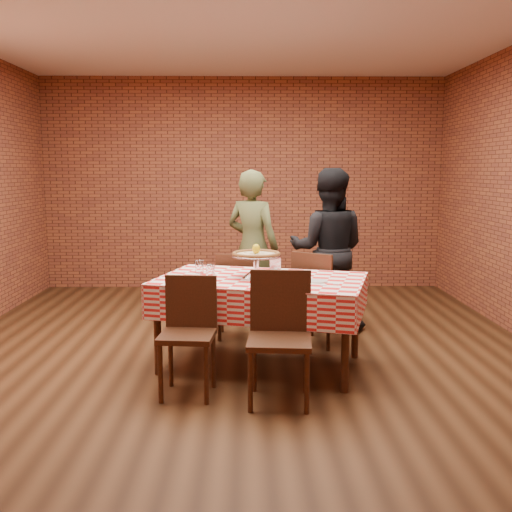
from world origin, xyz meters
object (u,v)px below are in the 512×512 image
pizza (256,255)px  chair_near_right (280,339)px  chair_far_left (237,294)px  chair_far_right (320,297)px  chair_near_left (187,338)px  condiment_caddy (275,264)px  pizza_stand (256,266)px  diner_black (328,250)px  diner_olive (253,247)px  water_glass_right (199,267)px  table (261,323)px  water_glass_left (210,271)px

pizza → chair_near_right: size_ratio=0.43×
chair_far_left → chair_far_right: 0.83m
chair_near_left → condiment_caddy: bearing=59.0°
condiment_caddy → pizza_stand: bearing=-124.4°
pizza_stand → chair_far_right: (0.62, 0.62, -0.40)m
chair_far_right → diner_black: (0.14, 0.52, 0.39)m
chair_near_right → diner_olive: diner_olive is taller
water_glass_right → diner_olive: (0.47, 1.24, 0.01)m
table → chair_far_right: bearing=48.1°
pizza_stand → water_glass_right: (-0.49, 0.20, -0.04)m
pizza_stand → chair_far_right: 0.96m
chair_near_right → diner_black: bearing=77.5°
condiment_caddy → chair_near_right: 1.13m
pizza_stand → water_glass_right: bearing=158.2°
water_glass_left → pizza_stand: bearing=5.8°
water_glass_right → chair_near_left: 0.95m
pizza_stand → condiment_caddy: size_ratio=3.09×
chair_far_left → diner_black: size_ratio=0.51×
pizza → water_glass_left: bearing=-174.2°
table → chair_near_left: size_ratio=1.92×
chair_far_right → chair_far_left: bearing=18.2°
chair_far_left → chair_near_left: bearing=79.3°
pizza → chair_near_right: (0.15, -0.81, -0.49)m
water_glass_right → pizza: bearing=-21.8°
pizza_stand → condiment_caddy: pizza_stand is taller
diner_olive → table: bearing=122.4°
chair_far_right → diner_olive: diner_olive is taller
diner_black → water_glass_right: bearing=47.7°
water_glass_left → condiment_caddy: (0.55, 0.30, 0.01)m
water_glass_left → diner_olive: size_ratio=0.07×
table → chair_far_right: (0.58, 0.65, 0.07)m
chair_near_left → chair_far_left: size_ratio=1.01×
chair_far_left → chair_far_right: bearing=165.7°
chair_far_right → chair_near_right: bearing=106.1°
pizza_stand → condiment_caddy: bearing=57.0°
chair_far_right → chair_near_left: bearing=82.8°
condiment_caddy → chair_far_right: chair_far_right is taller
chair_near_left → chair_near_right: 0.68m
pizza_stand → pizza: bearing=0.0°
pizza → chair_near_right: bearing=-79.3°
condiment_caddy → pizza: bearing=-124.4°
condiment_caddy → chair_near_right: size_ratio=0.15×
chair_far_left → diner_olive: 0.73m
water_glass_right → chair_far_left: bearing=64.6°
condiment_caddy → chair_near_left: bearing=-127.6°
chair_far_left → diner_black: (0.94, 0.29, 0.41)m
water_glass_right → water_glass_left: bearing=-65.1°
pizza_stand → chair_near_left: bearing=-127.4°
water_glass_right → chair_far_left: water_glass_right is taller
chair_near_right → diner_olive: (-0.17, 2.25, 0.36)m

